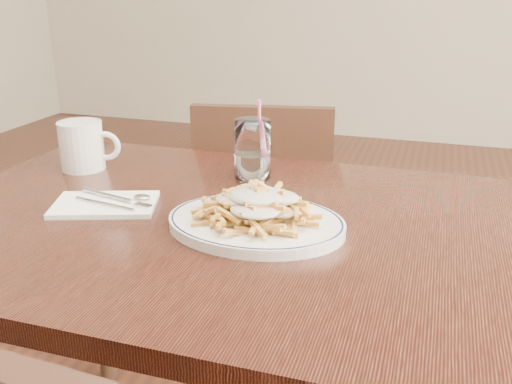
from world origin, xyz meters
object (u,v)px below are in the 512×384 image
(table, at_px, (233,257))
(loaded_fries, at_px, (256,201))
(chair_far, at_px, (265,218))
(water_glass, at_px, (253,153))
(fries_plate, at_px, (256,223))
(coffee_mug, at_px, (83,146))

(table, bearing_deg, loaded_fries, -26.71)
(chair_far, bearing_deg, water_glass, -77.16)
(chair_far, height_order, loaded_fries, chair_far)
(table, relative_size, chair_far, 1.42)
(loaded_fries, height_order, water_glass, water_glass)
(fries_plate, distance_m, coffee_mug, 0.53)
(fries_plate, relative_size, water_glass, 2.10)
(loaded_fries, xyz_separation_m, water_glass, (-0.09, 0.27, 0.00))
(chair_far, relative_size, loaded_fries, 4.00)
(fries_plate, height_order, water_glass, water_glass)
(loaded_fries, bearing_deg, coffee_mug, 157.25)
(fries_plate, bearing_deg, chair_far, 105.55)
(loaded_fries, xyz_separation_m, coffee_mug, (-0.49, 0.20, 0.00))
(fries_plate, bearing_deg, table, 153.29)
(water_glass, bearing_deg, chair_far, 102.84)
(table, distance_m, loaded_fries, 0.15)
(chair_far, distance_m, coffee_mug, 0.64)
(loaded_fries, distance_m, water_glass, 0.28)
(table, bearing_deg, fries_plate, -26.71)
(water_glass, bearing_deg, coffee_mug, -170.54)
(coffee_mug, bearing_deg, loaded_fries, -22.75)
(table, relative_size, water_glass, 6.78)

